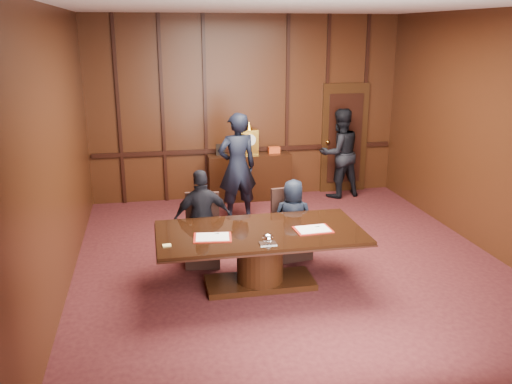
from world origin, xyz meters
TOP-DOWN VIEW (x-y plane):
  - room at (0.07, 0.14)m, footprint 7.00×7.04m
  - sideboard at (0.00, 3.26)m, footprint 1.60×0.45m
  - conference_table at (-0.57, -0.50)m, footprint 2.62×1.32m
  - folder_left at (-1.19, -0.63)m, footprint 0.50×0.38m
  - folder_right at (0.10, -0.61)m, footprint 0.48×0.35m
  - inkstand at (-0.57, -0.95)m, footprint 0.20×0.14m
  - notepad at (-1.75, -0.78)m, footprint 0.11×0.08m
  - chair_left at (-1.21, 0.38)m, footprint 0.54×0.54m
  - chair_right at (0.08, 0.38)m, footprint 0.55×0.55m
  - signatory_left at (-1.22, 0.30)m, footprint 0.84×0.42m
  - signatory_right at (0.08, 0.30)m, footprint 0.64×0.50m
  - witness_left at (-0.42, 2.13)m, footprint 0.75×0.56m
  - witness_right at (1.78, 3.10)m, footprint 0.97×0.82m

SIDE VIEW (x-z plane):
  - chair_left at x=-1.21m, z-range -0.20..0.79m
  - chair_right at x=0.08m, z-range -0.20..0.79m
  - sideboard at x=0.00m, z-range -0.28..1.26m
  - conference_table at x=-0.57m, z-range 0.13..0.89m
  - signatory_right at x=0.08m, z-range 0.00..1.17m
  - signatory_left at x=-1.22m, z-range 0.00..1.38m
  - notepad at x=-1.75m, z-range 0.76..0.77m
  - folder_left at x=-1.19m, z-range 0.76..0.78m
  - folder_right at x=0.10m, z-range 0.76..0.78m
  - inkstand at x=-0.57m, z-range 0.76..0.87m
  - witness_right at x=1.78m, z-range 0.00..1.76m
  - witness_left at x=-0.42m, z-range 0.00..1.88m
  - room at x=0.07m, z-range -0.03..3.47m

